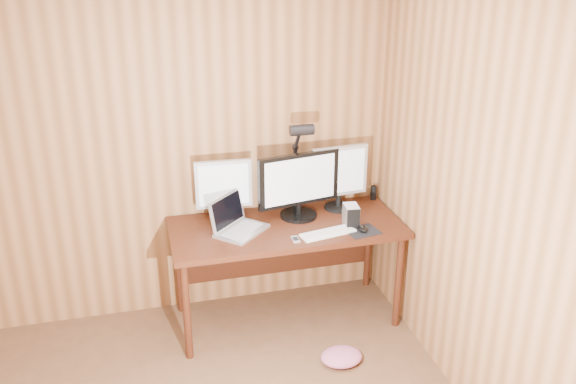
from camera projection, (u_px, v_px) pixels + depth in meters
name	position (u px, v px, depth m)	size (l,w,h in m)	color
room_shell	(158.00, 311.00, 2.35)	(4.00, 4.00, 4.00)	brown
desk	(284.00, 237.00, 4.33)	(1.60, 0.70, 0.75)	#3F1A0D
monitor_center	(299.00, 184.00, 4.26)	(0.60, 0.26, 0.47)	black
monitor_left	(224.00, 189.00, 4.21)	(0.39, 0.18, 0.44)	black
monitor_right	(339.00, 176.00, 4.39)	(0.43, 0.20, 0.48)	black
laptop	(236.00, 222.00, 4.12)	(0.43, 0.43, 0.25)	silver
keyboard	(328.00, 233.00, 4.09)	(0.40, 0.19, 0.02)	white
mousepad	(363.00, 231.00, 4.13)	(0.21, 0.18, 0.00)	black
mouse	(363.00, 228.00, 4.12)	(0.07, 0.10, 0.04)	black
hard_drive	(351.00, 216.00, 4.18)	(0.11, 0.15, 0.15)	silver
phone	(296.00, 239.00, 4.00)	(0.05, 0.09, 0.01)	silver
speaker	(373.00, 193.00, 4.62)	(0.04, 0.04, 0.11)	black
desk_lamp	(299.00, 153.00, 4.28)	(0.16, 0.24, 0.72)	black
fabric_pile	(341.00, 357.00, 4.00)	(0.28, 0.23, 0.09)	#B55778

